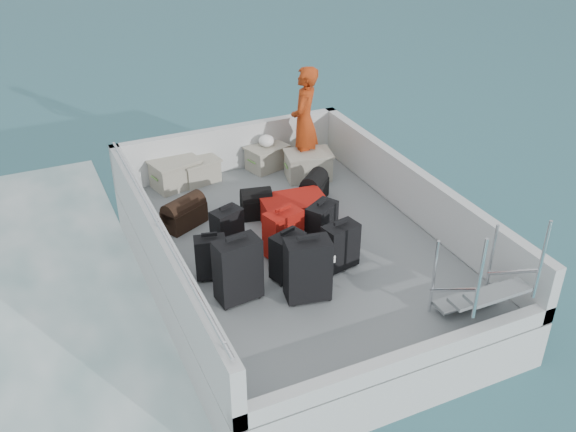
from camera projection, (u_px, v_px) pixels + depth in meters
name	position (u px, v px, depth m)	size (l,w,h in m)	color
ground	(298.00, 284.00, 8.41)	(160.00, 160.00, 0.00)	#184454
ferry_hull	(298.00, 265.00, 8.26)	(3.60, 5.00, 0.60)	silver
deck	(298.00, 245.00, 8.11)	(3.30, 4.70, 0.02)	slate
deck_fittings	(335.00, 225.00, 7.79)	(3.60, 5.00, 0.90)	silver
suitcase_0	(238.00, 271.00, 6.95)	(0.49, 0.28, 0.76)	black
suitcase_1	(211.00, 258.00, 7.35)	(0.36, 0.20, 0.54)	black
suitcase_2	(227.00, 229.00, 7.90)	(0.37, 0.22, 0.54)	black
suitcase_3	(308.00, 270.00, 6.97)	(0.49, 0.29, 0.75)	black
suitcase_4	(288.00, 256.00, 7.35)	(0.39, 0.23, 0.58)	black
suitcase_5	(283.00, 234.00, 7.73)	(0.44, 0.27, 0.61)	maroon
suitcase_6	(340.00, 247.00, 7.53)	(0.42, 0.25, 0.58)	black
suitcase_7	(322.00, 226.00, 7.94)	(0.42, 0.24, 0.58)	black
suitcase_8	(294.00, 210.00, 8.53)	(0.56, 0.85, 0.34)	maroon
duffel_0	(184.00, 215.00, 8.43)	(0.58, 0.30, 0.32)	black
duffel_1	(256.00, 205.00, 8.65)	(0.41, 0.30, 0.32)	black
duffel_2	(314.00, 189.00, 9.06)	(0.43, 0.30, 0.32)	black
crate_0	(176.00, 174.00, 9.39)	(0.65, 0.45, 0.39)	#AAA694
crate_1	(199.00, 172.00, 9.54)	(0.54, 0.37, 0.33)	#AAA694
crate_2	(267.00, 158.00, 9.93)	(0.57, 0.39, 0.34)	#AAA694
crate_3	(308.00, 166.00, 9.63)	(0.64, 0.44, 0.39)	#AAA694
yellow_bag	(310.00, 153.00, 10.23)	(0.28, 0.26, 0.22)	yellow
white_bag	(267.00, 143.00, 9.80)	(0.24, 0.24, 0.18)	white
passenger	(304.00, 121.00, 9.49)	(0.61, 0.39, 1.66)	#E54715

